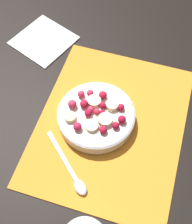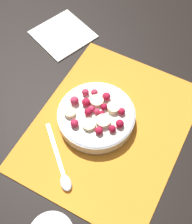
# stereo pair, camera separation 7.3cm
# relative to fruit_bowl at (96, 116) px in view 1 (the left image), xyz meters

# --- Properties ---
(ground_plane) EXTENTS (3.00, 3.00, 0.00)m
(ground_plane) POSITION_rel_fruit_bowl_xyz_m (-0.00, 0.04, -0.03)
(ground_plane) COLOR black
(placemat) EXTENTS (0.44, 0.35, 0.01)m
(placemat) POSITION_rel_fruit_bowl_xyz_m (-0.00, 0.04, -0.02)
(placemat) COLOR orange
(placemat) RESTS_ON ground_plane
(fruit_bowl) EXTENTS (0.19, 0.19, 0.05)m
(fruit_bowl) POSITION_rel_fruit_bowl_xyz_m (0.00, 0.00, 0.00)
(fruit_bowl) COLOR silver
(fruit_bowl) RESTS_ON placemat
(spoon) EXTENTS (0.13, 0.14, 0.01)m
(spoon) POSITION_rel_fruit_bowl_xyz_m (0.15, -0.01, -0.02)
(spoon) COLOR silver
(spoon) RESTS_ON placemat
(napkin) EXTENTS (0.20, 0.20, 0.01)m
(napkin) POSITION_rel_fruit_bowl_xyz_m (-0.21, -0.23, -0.02)
(napkin) COLOR white
(napkin) RESTS_ON ground_plane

